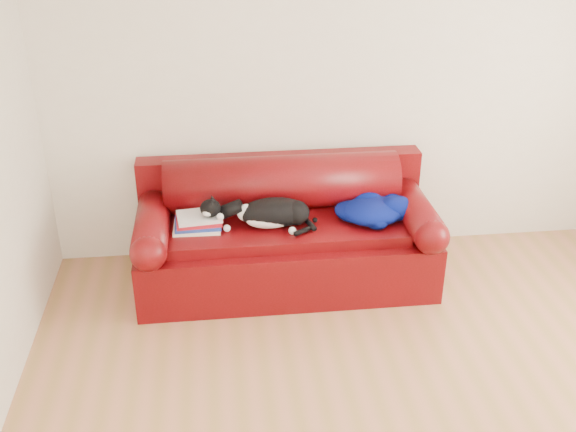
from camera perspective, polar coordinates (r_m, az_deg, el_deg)
name	(u,v)px	position (r m, az deg, el deg)	size (l,w,h in m)	color
ground	(413,417)	(3.97, 10.56, -16.38)	(4.50, 4.50, 0.00)	olive
room_shell	(470,131)	(3.14, 15.19, 6.94)	(4.52, 4.02, 2.61)	beige
sofa_base	(286,252)	(4.91, -0.20, -3.07)	(2.10, 0.90, 0.50)	#360402
sofa_back	(282,200)	(4.98, -0.52, 1.36)	(2.10, 1.01, 0.88)	#360402
book_stack	(198,222)	(4.69, -7.61, -0.48)	(0.33, 0.26, 0.10)	#EEE7CD
cat	(273,213)	(4.66, -1.29, 0.22)	(0.67, 0.35, 0.25)	black
blanket	(374,209)	(4.82, 7.30, 0.60)	(0.64, 0.53, 0.17)	#020942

